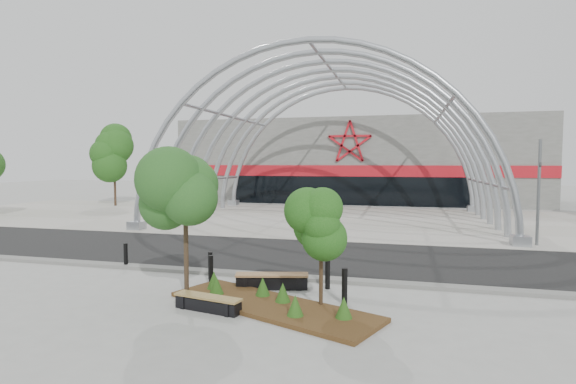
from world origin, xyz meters
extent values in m
plane|color=gray|center=(0.00, 0.00, 0.00)|extent=(140.00, 140.00, 0.00)
cube|color=black|center=(0.00, 3.50, 0.01)|extent=(140.00, 7.00, 0.02)
cube|color=#A8A498|center=(0.00, 15.50, 0.02)|extent=(60.00, 17.00, 0.04)
cube|color=slate|center=(0.00, -0.25, 0.06)|extent=(60.00, 0.50, 0.12)
cube|color=slate|center=(0.00, 33.50, 4.00)|extent=(34.00, 15.00, 8.00)
cube|color=black|center=(0.00, 26.05, 1.30)|extent=(22.00, 0.25, 2.60)
cube|color=red|center=(0.00, 26.05, 3.10)|extent=(34.00, 0.30, 1.00)
torus|color=#A4A8AF|center=(0.00, 8.00, 0.00)|extent=(20.36, 0.36, 20.36)
torus|color=#A4A8AF|center=(0.00, 10.50, 0.00)|extent=(20.36, 0.36, 20.36)
torus|color=#A4A8AF|center=(0.00, 13.00, 0.00)|extent=(20.36, 0.36, 20.36)
torus|color=#A4A8AF|center=(0.00, 15.50, 0.00)|extent=(20.36, 0.36, 20.36)
torus|color=#A4A8AF|center=(0.00, 18.00, 0.00)|extent=(20.36, 0.36, 20.36)
torus|color=#A4A8AF|center=(0.00, 20.50, 0.00)|extent=(20.36, 0.36, 20.36)
torus|color=#A4A8AF|center=(0.00, 23.00, 0.00)|extent=(20.36, 0.36, 20.36)
cylinder|color=#A4A8AF|center=(9.66, 15.50, 2.59)|extent=(0.20, 15.00, 0.20)
cylinder|color=#A4A8AF|center=(7.07, 15.50, 7.07)|extent=(0.20, 15.00, 0.20)
cylinder|color=#A4A8AF|center=(0.00, 15.50, 10.00)|extent=(0.20, 15.00, 0.20)
cylinder|color=#A4A8AF|center=(-7.07, 15.50, 7.07)|extent=(0.20, 15.00, 0.20)
cylinder|color=#A4A8AF|center=(-9.66, 15.50, 2.59)|extent=(0.20, 15.00, 0.20)
cube|color=#A4A8AF|center=(-10.00, 8.00, 0.25)|extent=(0.80, 0.80, 0.50)
cube|color=#A4A8AF|center=(-10.00, 23.00, 0.25)|extent=(0.80, 0.80, 0.50)
cube|color=#A4A8AF|center=(10.00, 8.00, 0.25)|extent=(0.80, 0.80, 0.50)
cube|color=#A4A8AF|center=(10.00, 23.00, 0.25)|extent=(0.80, 0.80, 0.50)
cube|color=#402E13|center=(1.45, -3.29, 0.06)|extent=(6.21, 3.96, 0.11)
cone|color=#2B5919|center=(-0.34, -2.80, 0.37)|extent=(0.41, 0.41, 0.52)
cone|color=#2B5919|center=(1.68, -3.01, 0.37)|extent=(0.41, 0.41, 0.52)
cone|color=#2B5919|center=(2.27, -4.00, 0.37)|extent=(0.41, 0.41, 0.52)
cone|color=#2B5919|center=(0.98, -2.60, 0.37)|extent=(0.41, 0.41, 0.52)
cone|color=#2B5919|center=(3.44, -3.86, 0.37)|extent=(0.41, 0.41, 0.52)
cone|color=#2B5919|center=(-0.63, -2.31, 0.37)|extent=(0.41, 0.41, 0.52)
cylinder|color=slate|center=(10.76, 8.30, 2.46)|extent=(0.14, 0.14, 4.91)
imported|color=black|center=(10.76, 8.30, 3.54)|extent=(0.35, 0.68, 0.14)
cylinder|color=#2D2517|center=(-1.19, -2.96, 1.07)|extent=(0.13, 0.13, 2.15)
ellipsoid|color=#1B481E|center=(-1.19, -2.96, 3.02)|extent=(1.84, 1.84, 2.34)
cylinder|color=black|center=(2.72, -2.97, 0.79)|extent=(0.10, 0.10, 1.57)
ellipsoid|color=#12450D|center=(2.72, -2.97, 2.21)|extent=(1.30, 1.30, 1.71)
cube|color=black|center=(-0.09, -3.91, 0.16)|extent=(1.88, 0.70, 0.31)
cube|color=black|center=(-0.77, -3.77, 0.19)|extent=(0.19, 0.42, 0.37)
cube|color=black|center=(0.59, -4.04, 0.19)|extent=(0.19, 0.42, 0.37)
cube|color=olive|center=(-0.09, -3.91, 0.37)|extent=(1.94, 0.78, 0.06)
cube|color=black|center=(0.93, -1.52, 0.18)|extent=(2.20, 0.93, 0.37)
cube|color=black|center=(0.14, -1.72, 0.22)|extent=(0.24, 0.49, 0.43)
cube|color=black|center=(1.72, -1.32, 0.22)|extent=(0.24, 0.49, 0.43)
cube|color=brown|center=(0.93, -1.52, 0.43)|extent=(2.27, 1.01, 0.06)
cylinder|color=black|center=(-5.06, -0.21, 0.45)|extent=(0.14, 0.14, 0.90)
cylinder|color=black|center=(-1.38, -0.91, 0.45)|extent=(0.14, 0.14, 0.90)
cylinder|color=black|center=(-1.06, -1.56, 0.46)|extent=(0.15, 0.15, 0.93)
cylinder|color=black|center=(3.27, -2.45, 0.49)|extent=(0.16, 0.16, 0.99)
cylinder|color=black|center=(2.58, -1.10, 0.48)|extent=(0.15, 0.15, 0.96)
cylinder|color=black|center=(-20.00, 20.00, 1.65)|extent=(0.20, 0.20, 3.30)
ellipsoid|color=#164912|center=(-20.00, 20.00, 4.65)|extent=(3.00, 3.00, 3.60)
camera|label=1|loc=(4.81, -14.45, 3.86)|focal=28.00mm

